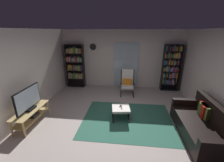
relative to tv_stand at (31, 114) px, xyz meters
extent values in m
plane|color=#AA9C96|center=(2.37, 0.36, -0.30)|extent=(7.02, 7.02, 0.00)
cube|color=silver|center=(2.37, 3.26, 1.00)|extent=(5.60, 0.06, 2.60)
cube|color=silver|center=(-0.33, 0.36, 1.00)|extent=(0.06, 6.00, 2.60)
cube|color=silver|center=(5.07, 0.36, 1.00)|extent=(0.06, 6.00, 2.60)
cube|color=silver|center=(2.60, 3.20, 0.75)|extent=(1.10, 0.01, 2.00)
cube|color=#2C604D|center=(2.72, 0.47, -0.29)|extent=(2.66, 2.08, 0.01)
cube|color=tan|center=(0.00, -0.01, 0.14)|extent=(0.44, 1.23, 0.02)
cube|color=tan|center=(0.00, -0.01, -0.09)|extent=(0.40, 1.17, 0.02)
cylinder|color=tan|center=(0.17, -0.57, -0.08)|extent=(0.05, 0.05, 0.42)
cylinder|color=tan|center=(0.17, 0.56, -0.08)|extent=(0.05, 0.05, 0.42)
cylinder|color=tan|center=(-0.17, -0.57, -0.08)|extent=(0.05, 0.05, 0.42)
cylinder|color=tan|center=(-0.17, 0.56, -0.08)|extent=(0.05, 0.05, 0.42)
cube|color=#28282D|center=(0.00, 0.03, -0.05)|extent=(0.26, 0.28, 0.07)
cube|color=black|center=(0.00, -0.01, 0.18)|extent=(0.20, 0.32, 0.05)
cube|color=black|center=(0.00, -0.01, 0.50)|extent=(0.04, 1.00, 0.60)
cube|color=silver|center=(0.02, -0.01, 0.50)|extent=(0.01, 0.94, 0.54)
cube|color=black|center=(-0.11, 3.00, 0.69)|extent=(0.02, 0.30, 1.97)
cube|color=black|center=(0.66, 3.00, 0.69)|extent=(0.02, 0.30, 1.97)
cube|color=black|center=(0.28, 3.15, 0.69)|extent=(0.79, 0.02, 1.97)
cube|color=black|center=(0.28, 3.00, -0.28)|extent=(0.76, 0.28, 0.02)
cube|color=black|center=(0.28, 3.00, 0.10)|extent=(0.76, 0.28, 0.02)
cube|color=black|center=(0.28, 3.00, 0.49)|extent=(0.76, 0.28, 0.02)
cube|color=black|center=(0.28, 3.00, 0.88)|extent=(0.76, 0.28, 0.02)
cube|color=black|center=(0.28, 3.00, 1.28)|extent=(0.76, 0.28, 0.02)
cube|color=black|center=(0.28, 3.00, 1.66)|extent=(0.76, 0.28, 0.02)
cube|color=beige|center=(-0.07, 2.99, 0.24)|extent=(0.03, 0.13, 0.27)
cube|color=#385EA2|center=(-0.04, 3.00, 0.24)|extent=(0.02, 0.19, 0.27)
cube|color=gold|center=(0.00, 2.99, 0.23)|extent=(0.04, 0.19, 0.25)
cube|color=orange|center=(0.04, 2.99, 0.23)|extent=(0.02, 0.16, 0.25)
cube|color=beige|center=(0.07, 2.99, 0.21)|extent=(0.04, 0.12, 0.20)
cube|color=#3F793E|center=(0.12, 3.01, 0.19)|extent=(0.03, 0.23, 0.17)
cube|color=#448B3C|center=(0.15, 2.99, 0.22)|extent=(0.03, 0.17, 0.23)
cube|color=#BDB6B3|center=(0.18, 3.02, 0.23)|extent=(0.03, 0.11, 0.25)
cube|color=#30853F|center=(0.22, 3.01, 0.23)|extent=(0.02, 0.16, 0.25)
cube|color=#3D62BA|center=(0.25, 2.99, 0.19)|extent=(0.03, 0.12, 0.17)
cube|color=gold|center=(0.29, 3.01, 0.22)|extent=(0.03, 0.22, 0.22)
cube|color=beige|center=(0.33, 3.02, 0.22)|extent=(0.03, 0.21, 0.23)
cube|color=#9E9A3D|center=(0.38, 2.99, 0.23)|extent=(0.03, 0.13, 0.24)
cube|color=#A59C37|center=(0.42, 3.01, 0.23)|extent=(0.03, 0.12, 0.25)
cube|color=beige|center=(0.45, 3.00, 0.19)|extent=(0.03, 0.16, 0.17)
cube|color=orange|center=(0.50, 3.00, 0.18)|extent=(0.04, 0.12, 0.16)
cube|color=beige|center=(0.54, 3.02, 0.23)|extent=(0.04, 0.21, 0.25)
cube|color=#9E993E|center=(0.59, 3.02, 0.23)|extent=(0.04, 0.12, 0.25)
cube|color=#3260B9|center=(-0.07, 3.00, 0.61)|extent=(0.04, 0.11, 0.22)
cube|color=orange|center=(-0.03, 3.00, 0.63)|extent=(0.04, 0.23, 0.26)
cube|color=gold|center=(0.02, 3.02, 0.63)|extent=(0.03, 0.10, 0.25)
cube|color=#3B884B|center=(0.06, 3.02, 0.60)|extent=(0.04, 0.12, 0.21)
cube|color=gold|center=(0.10, 3.01, 0.63)|extent=(0.03, 0.22, 0.26)
cube|color=brown|center=(0.14, 3.00, 0.63)|extent=(0.03, 0.23, 0.26)
cube|color=beige|center=(0.19, 3.00, 0.59)|extent=(0.04, 0.12, 0.17)
cube|color=#913E95|center=(0.23, 3.00, 0.63)|extent=(0.04, 0.23, 0.26)
cube|color=#979C29|center=(0.29, 3.01, 0.60)|extent=(0.04, 0.13, 0.21)
cube|color=teal|center=(0.33, 3.02, 0.60)|extent=(0.04, 0.13, 0.21)
cube|color=gold|center=(0.38, 3.00, 0.58)|extent=(0.03, 0.18, 0.16)
cube|color=#318346|center=(0.41, 3.00, 0.63)|extent=(0.03, 0.19, 0.25)
cube|color=gold|center=(0.45, 3.01, 0.60)|extent=(0.02, 0.24, 0.20)
cube|color=olive|center=(0.48, 2.99, 0.62)|extent=(0.04, 0.23, 0.24)
cube|color=teal|center=(0.53, 2.99, 0.58)|extent=(0.02, 0.24, 0.17)
cube|color=#3856B7|center=(0.57, 3.00, 0.62)|extent=(0.04, 0.12, 0.25)
cube|color=red|center=(0.61, 3.01, 0.59)|extent=(0.03, 0.24, 0.19)
cube|color=beige|center=(-0.08, 2.99, 1.00)|extent=(0.02, 0.16, 0.22)
cube|color=gold|center=(-0.04, 3.00, 0.98)|extent=(0.02, 0.17, 0.16)
cube|color=#D53936|center=(0.00, 3.00, 1.01)|extent=(0.04, 0.18, 0.24)
cube|color=beige|center=(0.05, 3.00, 0.99)|extent=(0.03, 0.18, 0.20)
cube|color=#A04185|center=(0.09, 3.00, 1.02)|extent=(0.03, 0.10, 0.25)
cube|color=teal|center=(0.13, 3.00, 0.97)|extent=(0.03, 0.16, 0.15)
cube|color=orange|center=(0.18, 3.02, 0.98)|extent=(0.04, 0.15, 0.18)
cube|color=beige|center=(0.23, 3.00, 0.99)|extent=(0.02, 0.13, 0.20)
cube|color=#3669A9|center=(0.26, 3.00, 1.01)|extent=(0.03, 0.16, 0.24)
cube|color=gold|center=(0.30, 2.99, 0.97)|extent=(0.02, 0.11, 0.16)
cube|color=brown|center=(0.33, 3.00, 1.02)|extent=(0.03, 0.15, 0.26)
cube|color=#943192|center=(0.38, 2.99, 0.97)|extent=(0.04, 0.20, 0.16)
cube|color=olive|center=(0.42, 3.00, 0.99)|extent=(0.04, 0.10, 0.20)
cube|color=beige|center=(0.47, 3.00, 1.02)|extent=(0.03, 0.17, 0.24)
cube|color=#2C863D|center=(0.51, 3.01, 1.00)|extent=(0.04, 0.19, 0.22)
cube|color=beige|center=(0.56, 3.02, 0.99)|extent=(0.04, 0.17, 0.20)
cube|color=#2E8B46|center=(0.61, 2.99, 0.97)|extent=(0.04, 0.16, 0.16)
cube|color=#3D62A8|center=(-0.07, 3.02, 1.37)|extent=(0.03, 0.22, 0.17)
cube|color=orange|center=(-0.03, 2.99, 1.38)|extent=(0.03, 0.17, 0.19)
cube|color=gold|center=(0.00, 3.02, 1.38)|extent=(0.03, 0.19, 0.19)
cube|color=#356DAB|center=(0.05, 3.02, 1.41)|extent=(0.04, 0.17, 0.24)
cube|color=beige|center=(0.10, 2.99, 1.37)|extent=(0.03, 0.19, 0.18)
cube|color=orange|center=(0.14, 2.99, 1.37)|extent=(0.03, 0.20, 0.17)
cube|color=gold|center=(0.18, 2.99, 1.40)|extent=(0.04, 0.23, 0.23)
cube|color=gold|center=(0.23, 3.02, 1.41)|extent=(0.03, 0.21, 0.25)
cube|color=#398248|center=(0.27, 3.02, 1.42)|extent=(0.02, 0.22, 0.27)
cube|color=#924290|center=(0.31, 3.01, 1.37)|extent=(0.04, 0.16, 0.16)
cube|color=#378C41|center=(0.34, 2.99, 1.41)|extent=(0.03, 0.16, 0.25)
cube|color=gold|center=(0.39, 3.02, 1.40)|extent=(0.04, 0.21, 0.22)
cube|color=beige|center=(0.43, 3.00, 1.40)|extent=(0.03, 0.16, 0.22)
cube|color=#579594|center=(0.48, 2.99, 1.39)|extent=(0.03, 0.18, 0.20)
cube|color=#3C8947|center=(0.52, 3.01, 1.41)|extent=(0.03, 0.12, 0.24)
cube|color=orange|center=(0.56, 2.99, 1.38)|extent=(0.03, 0.21, 0.19)
cube|color=red|center=(0.60, 3.00, 1.39)|extent=(0.03, 0.20, 0.20)
cube|color=black|center=(4.18, 3.02, 0.71)|extent=(0.02, 0.30, 2.01)
cube|color=black|center=(4.89, 3.02, 0.71)|extent=(0.02, 0.30, 2.01)
cube|color=black|center=(4.54, 3.16, 0.71)|extent=(0.72, 0.02, 2.01)
cube|color=black|center=(4.54, 3.02, -0.28)|extent=(0.69, 0.28, 0.02)
cube|color=black|center=(4.54, 3.02, -0.01)|extent=(0.69, 0.28, 0.02)
cube|color=black|center=(4.54, 3.02, 0.28)|extent=(0.69, 0.28, 0.02)
cube|color=black|center=(4.54, 3.02, 0.56)|extent=(0.69, 0.28, 0.02)
cube|color=black|center=(4.54, 3.02, 0.85)|extent=(0.69, 0.28, 0.02)
cube|color=black|center=(4.54, 3.02, 1.14)|extent=(0.69, 0.28, 0.02)
cube|color=black|center=(4.54, 3.02, 1.43)|extent=(0.69, 0.28, 0.02)
cube|color=black|center=(4.54, 3.02, 1.70)|extent=(0.69, 0.28, 0.02)
cube|color=#588AA1|center=(4.22, 3.01, 0.10)|extent=(0.03, 0.10, 0.21)
cube|color=olive|center=(4.26, 3.03, 0.13)|extent=(0.03, 0.23, 0.26)
cube|color=#212D2E|center=(4.31, 3.02, 0.10)|extent=(0.04, 0.22, 0.20)
cube|color=#3D7D3D|center=(4.37, 3.03, 0.12)|extent=(0.04, 0.15, 0.24)
cube|color=#2D6CAF|center=(4.43, 3.02, 0.09)|extent=(0.04, 0.19, 0.18)
cube|color=#8B3691|center=(4.47, 3.03, 0.10)|extent=(0.03, 0.19, 0.20)
cube|color=#953C95|center=(4.50, 3.00, 0.13)|extent=(0.02, 0.16, 0.26)
cube|color=#337B42|center=(4.53, 3.00, 0.09)|extent=(0.04, 0.13, 0.18)
cube|color=#8C4697|center=(4.57, 3.00, 0.08)|extent=(0.02, 0.22, 0.17)
cube|color=purple|center=(4.61, 3.00, 0.09)|extent=(0.03, 0.10, 0.18)
cube|color=gold|center=(4.65, 3.04, 0.12)|extent=(0.02, 0.24, 0.25)
cube|color=#3C56AB|center=(4.68, 3.02, 0.13)|extent=(0.03, 0.24, 0.25)
cube|color=beige|center=(4.71, 3.00, 0.07)|extent=(0.02, 0.24, 0.15)
cube|color=brown|center=(4.73, 3.02, 0.09)|extent=(0.03, 0.12, 0.18)
cube|color=#2D1724|center=(4.77, 3.00, 0.08)|extent=(0.03, 0.23, 0.16)
cube|color=#A0883B|center=(4.82, 3.02, 0.13)|extent=(0.04, 0.12, 0.26)
cube|color=gold|center=(4.23, 3.02, 0.37)|extent=(0.04, 0.22, 0.18)
cube|color=#398A4E|center=(4.27, 3.01, 0.41)|extent=(0.03, 0.23, 0.24)
cube|color=#2C65B3|center=(4.30, 3.00, 0.37)|extent=(0.03, 0.21, 0.17)
cube|color=black|center=(4.34, 3.01, 0.38)|extent=(0.03, 0.18, 0.19)
cube|color=#9C3E8C|center=(4.38, 3.02, 0.36)|extent=(0.03, 0.13, 0.16)
cube|color=gold|center=(4.41, 3.03, 0.39)|extent=(0.02, 0.15, 0.22)
cube|color=#221E31|center=(4.45, 3.01, 0.36)|extent=(0.04, 0.13, 0.15)
cube|color=#3265B9|center=(4.48, 3.03, 0.41)|extent=(0.02, 0.22, 0.25)
cube|color=orange|center=(4.52, 3.00, 0.37)|extent=(0.04, 0.24, 0.16)
cube|color=#CA3F37|center=(4.58, 3.02, 0.39)|extent=(0.04, 0.21, 0.22)
cube|color=#589592|center=(4.63, 3.01, 0.41)|extent=(0.04, 0.18, 0.24)
cube|color=beige|center=(4.67, 3.01, 0.41)|extent=(0.04, 0.10, 0.25)
cube|color=#963C92|center=(4.72, 3.03, 0.41)|extent=(0.04, 0.19, 0.25)
cube|color=brown|center=(4.77, 3.02, 0.39)|extent=(0.02, 0.16, 0.21)
cube|color=orange|center=(4.80, 3.01, 0.41)|extent=(0.04, 0.24, 0.25)
cube|color=orange|center=(4.23, 3.00, 0.65)|extent=(0.04, 0.19, 0.16)
cube|color=slate|center=(4.28, 3.02, 0.65)|extent=(0.04, 0.12, 0.15)
cube|color=gold|center=(4.32, 3.00, 0.68)|extent=(0.02, 0.18, 0.22)
cube|color=teal|center=(4.36, 3.03, 0.70)|extent=(0.04, 0.23, 0.26)
cube|color=brown|center=(4.40, 3.01, 0.68)|extent=(0.02, 0.20, 0.22)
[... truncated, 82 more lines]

